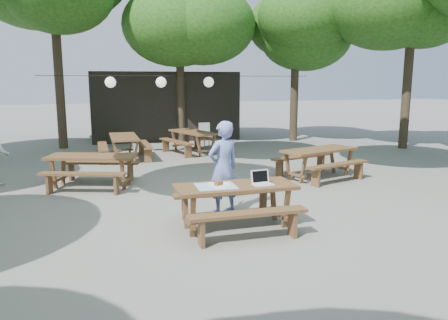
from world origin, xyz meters
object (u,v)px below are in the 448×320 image
picnic_table_nw (92,171)px  plastic_chair (207,140)px  woman (223,168)px  main_picnic_table (236,206)px

picnic_table_nw → plastic_chair: (4.04, 5.16, -0.13)m
woman → plastic_chair: size_ratio=1.94×
picnic_table_nw → woman: (2.38, -2.82, 0.48)m
main_picnic_table → plastic_chair: plastic_chair is taller
main_picnic_table → plastic_chair: 9.01m
plastic_chair → main_picnic_table: bearing=-113.0°
plastic_chair → picnic_table_nw: bearing=-140.2°
woman → main_picnic_table: bearing=69.6°
woman → plastic_chair: woman is taller
picnic_table_nw → woman: woman is taller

